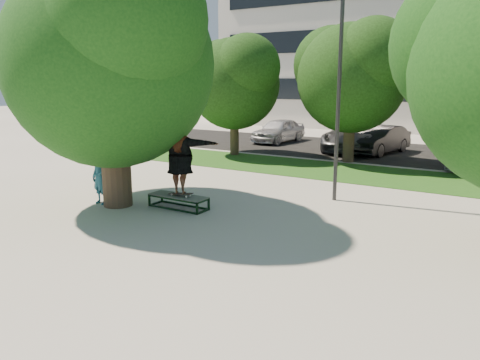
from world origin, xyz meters
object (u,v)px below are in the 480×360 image
Objects in this scene: lamppost at (339,97)px; car_silver_a at (279,130)px; grind_box at (179,202)px; tree_left at (110,51)px; car_grey at (352,136)px; bystander at (100,177)px; car_dark at (379,140)px.

car_silver_a is at bearing 124.42° from lamppost.
lamppost reaches higher than car_silver_a.
lamppost reaches higher than grind_box.
car_silver_a is (-2.59, 15.41, -3.71)m from tree_left.
car_silver_a is 0.75× the size of car_grey.
car_grey is (2.78, 14.63, -0.04)m from bystander.
grind_box is at bearing -87.70° from car_dark.
bystander is at bearing -78.22° from car_silver_a.
car_silver_a is at bearing 106.51° from grind_box.
car_dark is at bearing 98.40° from lamppost.
car_dark is at bearing -23.15° from car_grey.
bystander is 14.89m from car_grey.
tree_left is 1.28× the size of car_grey.
car_silver_a reaches higher than grind_box.
grind_box is 13.60m from car_dark.
bystander is at bearing -110.65° from car_grey.
grind_box is at bearing -101.95° from car_grey.
car_grey is at bearing 82.39° from bystander.
car_grey is (-3.00, 10.51, -2.38)m from lamppost.
car_silver_a is (-7.88, 11.50, -2.44)m from lamppost.
tree_left is 1.71× the size of car_silver_a.
car_grey reaches higher than car_dark.
tree_left is at bearing -76.34° from car_silver_a.
tree_left is at bearing -160.79° from grind_box.
grind_box is at bearing 23.30° from bystander.
lamppost is 10.56m from car_dark.
bystander is 0.39× the size of car_silver_a.
car_silver_a is at bearing 99.53° from tree_left.
tree_left is 16.06m from car_silver_a.
tree_left is 3.95× the size of grind_box.
car_grey is at bearing -7.30° from car_silver_a.
grind_box is at bearing -69.36° from car_silver_a.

